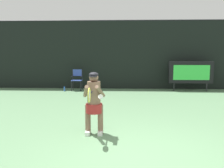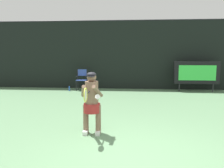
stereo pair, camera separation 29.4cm
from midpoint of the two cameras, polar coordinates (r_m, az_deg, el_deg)
The scene contains 7 objects.
ground at distance 4.37m, azimuth 6.64°, elevation -18.82°, with size 18.00×22.00×0.03m.
backdrop_screen at distance 12.60m, azimuth 5.65°, elevation 7.04°, with size 18.00×0.12×3.66m.
scoreboard at distance 12.40m, azimuth 20.65°, elevation 2.59°, with size 2.20×0.21×1.50m.
umpire_chair at distance 12.15m, azimuth -6.71°, elevation 1.37°, with size 0.52×0.44×1.08m.
water_bottle at distance 12.06m, azimuth -9.71°, elevation -1.11°, with size 0.07×0.07×0.27m.
tennis_player at distance 5.53m, azimuth -3.44°, elevation -4.05°, with size 0.53×0.61×1.49m.
tennis_racket at distance 4.92m, azimuth -4.74°, elevation -2.67°, with size 0.03×0.60×0.31m.
Camera 2 is at (0.01, -4.08, 1.93)m, focal length 37.40 mm.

